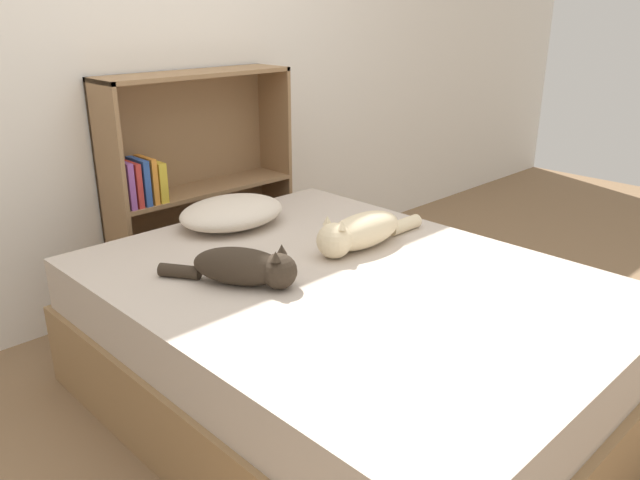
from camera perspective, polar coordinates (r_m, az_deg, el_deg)
ground_plane at (r=2.46m, az=2.39°, el=-14.74°), size 8.00×8.00×0.00m
wall_back at (r=3.10m, az=-16.71°, el=16.60°), size 8.00×0.06×2.50m
bed at (r=2.32m, az=2.48°, el=-9.46°), size 1.44×1.89×0.53m
pillow at (r=2.71m, az=-8.06°, el=2.54°), size 0.47×0.37×0.12m
cat_light at (r=2.43m, az=3.59°, el=0.71°), size 0.57×0.16×0.16m
cat_dark at (r=2.12m, az=-6.74°, el=-2.51°), size 0.32×0.45×0.15m
bookshelf at (r=3.20m, az=-11.62°, el=4.85°), size 0.97×0.26×1.14m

